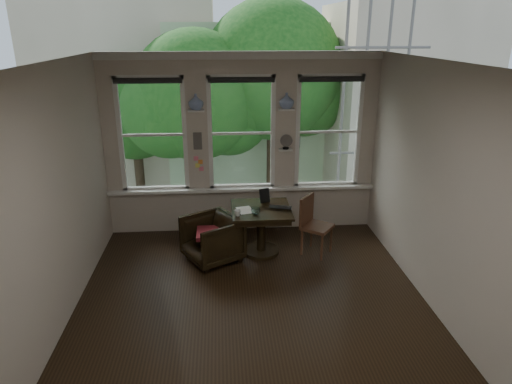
{
  "coord_description": "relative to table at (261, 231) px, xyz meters",
  "views": [
    {
      "loc": [
        -0.36,
        -5.17,
        3.35
      ],
      "look_at": [
        0.13,
        0.9,
        1.14
      ],
      "focal_mm": 32.0,
      "sensor_mm": 36.0,
      "label": 1
    }
  ],
  "objects": [
    {
      "name": "sticky_notes",
      "position": [
        -0.96,
        0.94,
        0.88
      ],
      "size": [
        0.16,
        0.01,
        0.24
      ],
      "primitive_type": null,
      "color": "pink",
      "rests_on": "ground"
    },
    {
      "name": "wall_left",
      "position": [
        -2.49,
        -1.24,
        1.12
      ],
      "size": [
        0.0,
        4.5,
        4.5
      ],
      "primitive_type": "plane",
      "rotation": [
        1.57,
        0.0,
        1.57
      ],
      "color": "#C0B4A4",
      "rests_on": "ground"
    },
    {
      "name": "wall_right",
      "position": [
        2.01,
        -1.24,
        1.12
      ],
      "size": [
        0.0,
        4.5,
        4.5
      ],
      "primitive_type": "plane",
      "rotation": [
        1.57,
        0.0,
        -1.57
      ],
      "color": "#C0B4A4",
      "rests_on": "ground"
    },
    {
      "name": "laptop",
      "position": [
        0.28,
        -0.07,
        0.39
      ],
      "size": [
        0.39,
        0.3,
        0.03
      ],
      "primitive_type": "imported",
      "rotation": [
        0.0,
        0.0,
        -0.26
      ],
      "color": "black",
      "rests_on": "table"
    },
    {
      "name": "drinking_glass",
      "position": [
        -0.11,
        -0.23,
        0.43
      ],
      "size": [
        0.14,
        0.14,
        0.1
      ],
      "primitive_type": "imported",
      "rotation": [
        0.0,
        0.0,
        -0.11
      ],
      "color": "white",
      "rests_on": "table"
    },
    {
      "name": "cushion_red",
      "position": [
        -0.76,
        -0.18,
        0.08
      ],
      "size": [
        0.45,
        0.45,
        0.06
      ],
      "primitive_type": "cube",
      "color": "maroon",
      "rests_on": "armchair_left"
    },
    {
      "name": "shelf_right",
      "position": [
        0.49,
        0.91,
        1.73
      ],
      "size": [
        0.26,
        0.16,
        0.03
      ],
      "primitive_type": "cube",
      "color": "white",
      "rests_on": "ground"
    },
    {
      "name": "window_left",
      "position": [
        -1.69,
        1.01,
        1.32
      ],
      "size": [
        1.1,
        0.12,
        1.9
      ],
      "primitive_type": null,
      "color": "white",
      "rests_on": "ground"
    },
    {
      "name": "shelf_left",
      "position": [
        -0.96,
        0.91,
        1.73
      ],
      "size": [
        0.26,
        0.16,
        0.03
      ],
      "primitive_type": "cube",
      "color": "white",
      "rests_on": "ground"
    },
    {
      "name": "mug",
      "position": [
        -0.37,
        -0.26,
        0.42
      ],
      "size": [
        0.11,
        0.11,
        0.09
      ],
      "primitive_type": "imported",
      "rotation": [
        0.0,
        0.0,
        0.17
      ],
      "color": "white",
      "rests_on": "table"
    },
    {
      "name": "intercom",
      "position": [
        -0.96,
        0.94,
        1.23
      ],
      "size": [
        0.14,
        0.06,
        0.28
      ],
      "primitive_type": "cube",
      "color": "#59544F",
      "rests_on": "ground"
    },
    {
      "name": "desk_fan",
      "position": [
        0.49,
        0.89,
        1.16
      ],
      "size": [
        0.2,
        0.2,
        0.24
      ],
      "primitive_type": null,
      "color": "#59544F",
      "rests_on": "ground"
    },
    {
      "name": "window_right",
      "position": [
        1.21,
        1.01,
        1.32
      ],
      "size": [
        1.1,
        0.12,
        1.9
      ],
      "primitive_type": null,
      "color": "white",
      "rests_on": "ground"
    },
    {
      "name": "vase_left",
      "position": [
        -0.96,
        0.91,
        1.86
      ],
      "size": [
        0.24,
        0.24,
        0.25
      ],
      "primitive_type": "imported",
      "color": "white",
      "rests_on": "shelf_left"
    },
    {
      "name": "papers",
      "position": [
        -0.25,
        -0.05,
        0.38
      ],
      "size": [
        0.29,
        0.35,
        0.0
      ],
      "primitive_type": "cube",
      "rotation": [
        0.0,
        0.0,
        0.25
      ],
      "color": "silver",
      "rests_on": "table"
    },
    {
      "name": "wall_back",
      "position": [
        -0.24,
        1.01,
        1.12
      ],
      "size": [
        4.5,
        0.0,
        4.5
      ],
      "primitive_type": "plane",
      "rotation": [
        1.57,
        0.0,
        0.0
      ],
      "color": "#C0B4A4",
      "rests_on": "ground"
    },
    {
      "name": "vase_right",
      "position": [
        0.49,
        0.91,
        1.86
      ],
      "size": [
        0.24,
        0.24,
        0.25
      ],
      "primitive_type": "imported",
      "color": "white",
      "rests_on": "shelf_right"
    },
    {
      "name": "window_center",
      "position": [
        -0.24,
        1.01,
        1.32
      ],
      "size": [
        1.1,
        0.12,
        1.9
      ],
      "primitive_type": null,
      "color": "white",
      "rests_on": "ground"
    },
    {
      "name": "tablet",
      "position": [
        0.08,
        0.27,
        0.48
      ],
      "size": [
        0.18,
        0.12,
        0.22
      ],
      "primitive_type": "cube",
      "rotation": [
        -0.26,
        0.0,
        0.34
      ],
      "color": "black",
      "rests_on": "table"
    },
    {
      "name": "wall_front",
      "position": [
        -0.24,
        -3.49,
        1.12
      ],
      "size": [
        4.5,
        0.0,
        4.5
      ],
      "primitive_type": "plane",
      "rotation": [
        -1.57,
        0.0,
        0.0
      ],
      "color": "#C0B4A4",
      "rests_on": "ground"
    },
    {
      "name": "armchair_left",
      "position": [
        -0.76,
        -0.18,
        -0.03
      ],
      "size": [
        1.04,
        1.03,
        0.7
      ],
      "primitive_type": "imported",
      "rotation": [
        0.0,
        0.0,
        -1.04
      ],
      "color": "black",
      "rests_on": "ground"
    },
    {
      "name": "ceiling",
      "position": [
        -0.24,
        -1.24,
        2.62
      ],
      "size": [
        4.5,
        4.5,
        0.0
      ],
      "primitive_type": "plane",
      "rotation": [
        3.14,
        0.0,
        0.0
      ],
      "color": "silver",
      "rests_on": "ground"
    },
    {
      "name": "ground",
      "position": [
        -0.24,
        -1.24,
        -0.38
      ],
      "size": [
        4.5,
        4.5,
        0.0
      ],
      "primitive_type": "plane",
      "color": "black",
      "rests_on": "ground"
    },
    {
      "name": "side_chair_right",
      "position": [
        0.86,
        -0.09,
        0.09
      ],
      "size": [
        0.59,
        0.59,
        0.92
      ],
      "primitive_type": null,
      "rotation": [
        0.0,
        0.0,
        0.93
      ],
      "color": "#49291A",
      "rests_on": "ground"
    },
    {
      "name": "table",
      "position": [
        0.0,
        0.0,
        0.0
      ],
      "size": [
        0.9,
        0.9,
        0.75
      ],
      "primitive_type": null,
      "color": "black",
      "rests_on": "ground"
    }
  ]
}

